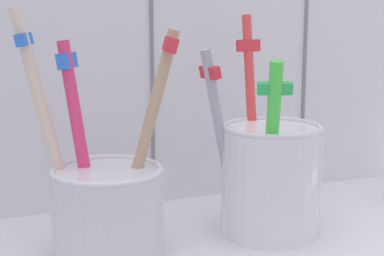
# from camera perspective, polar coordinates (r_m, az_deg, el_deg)

# --- Properties ---
(counter_slab) EXTENTS (0.64, 0.22, 0.02)m
(counter_slab) POSITION_cam_1_polar(r_m,az_deg,el_deg) (0.50, 0.11, -11.61)
(counter_slab) COLOR silver
(counter_slab) RESTS_ON ground
(toothbrush_cup_left) EXTENTS (0.12, 0.08, 0.18)m
(toothbrush_cup_left) POSITION_cam_1_polar(r_m,az_deg,el_deg) (0.47, -8.01, -6.78)
(toothbrush_cup_left) COLOR silver
(toothbrush_cup_left) RESTS_ON counter_slab
(toothbrush_cup_right) EXTENTS (0.10, 0.10, 0.18)m
(toothbrush_cup_right) POSITION_cam_1_polar(r_m,az_deg,el_deg) (0.51, 7.09, -4.25)
(toothbrush_cup_right) COLOR white
(toothbrush_cup_right) RESTS_ON counter_slab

